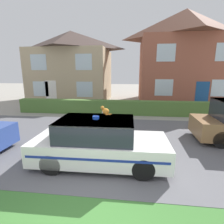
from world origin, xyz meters
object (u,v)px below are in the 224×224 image
cat (105,111)px  house_left (72,66)px  police_car (99,142)px  house_right (183,56)px

cat → house_left: house_left is taller
police_car → house_left: size_ratio=0.55×
police_car → house_left: bearing=111.3°
police_car → house_left: (-5.06, 12.39, 2.69)m
police_car → cat: (0.15, 0.23, 0.95)m
house_left → house_right: (10.64, 0.27, 0.83)m
police_car → house_left: 13.65m
house_left → cat: bearing=-66.8°
house_right → police_car: bearing=-113.8°
police_car → cat: bearing=56.0°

